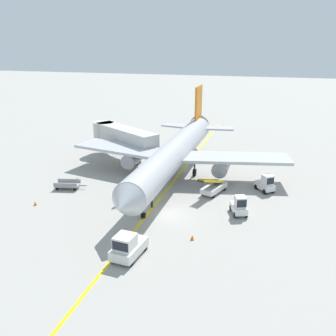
{
  "coord_description": "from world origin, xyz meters",
  "views": [
    {
      "loc": [
        9.26,
        -34.6,
        17.1
      ],
      "look_at": [
        -1.71,
        7.06,
        2.5
      ],
      "focal_mm": 41.35,
      "sensor_mm": 36.0,
      "label": 1
    }
  ],
  "objects": [
    {
      "name": "ground_plane",
      "position": [
        0.0,
        0.0,
        0.0
      ],
      "size": [
        300.0,
        300.0,
        0.0
      ],
      "primitive_type": "plane",
      "color": "#9E9B93"
    },
    {
      "name": "taxi_line_yellow",
      "position": [
        -1.71,
        5.0,
        0.0
      ],
      "size": [
        2.5,
        79.98,
        0.01
      ],
      "primitive_type": "cube",
      "rotation": [
        0.0,
        0.0,
        -0.03
      ],
      "color": "yellow",
      "rests_on": "ground"
    },
    {
      "name": "airliner",
      "position": [
        -1.7,
        10.61,
        3.42
      ],
      "size": [
        28.6,
        35.27,
        10.1
      ],
      "color": "#B2B5BA",
      "rests_on": "ground"
    },
    {
      "name": "jet_bridge",
      "position": [
        -11.43,
        16.58,
        3.54
      ],
      "size": [
        12.04,
        9.19,
        4.85
      ],
      "color": "beige",
      "rests_on": "ground"
    },
    {
      "name": "pushback_tug",
      "position": [
        -0.94,
        -8.69,
        0.99
      ],
      "size": [
        2.37,
        3.82,
        2.2
      ],
      "color": "silver",
      "rests_on": "ground"
    },
    {
      "name": "baggage_tug_near_wing",
      "position": [
        7.13,
        1.77,
        0.93
      ],
      "size": [
        2.04,
        2.7,
        2.1
      ],
      "color": "silver",
      "rests_on": "ground"
    },
    {
      "name": "baggage_tug_by_cargo_door",
      "position": [
        9.57,
        8.84,
        0.93
      ],
      "size": [
        2.5,
        2.69,
        2.1
      ],
      "color": "silver",
      "rests_on": "ground"
    },
    {
      "name": "belt_loader_forward_hold",
      "position": [
        3.79,
        6.76,
        0.78
      ],
      "size": [
        2.94,
        5.12,
        2.59
      ],
      "color": "silver",
      "rests_on": "ground"
    },
    {
      "name": "baggage_cart_loaded",
      "position": [
        -13.22,
        3.8,
        0.47
      ],
      "size": [
        3.84,
        2.05,
        0.94
      ],
      "color": "#A5A5A8",
      "rests_on": "ground"
    },
    {
      "name": "ground_crew_marshaller",
      "position": [
        -5.55,
        0.9,
        0.91
      ],
      "size": [
        0.36,
        0.24,
        1.7
      ],
      "color": "#26262D",
      "rests_on": "ground"
    },
    {
      "name": "ground_crew_wing_walker",
      "position": [
        -1.93,
        1.2,
        0.91
      ],
      "size": [
        0.36,
        0.24,
        1.7
      ],
      "color": "#26262D",
      "rests_on": "ground"
    },
    {
      "name": "safety_cone_nose_left",
      "position": [
        -3.97,
        0.61,
        0.22
      ],
      "size": [
        0.36,
        0.36,
        0.44
      ],
      "primitive_type": "cone",
      "color": "orange",
      "rests_on": "ground"
    },
    {
      "name": "safety_cone_nose_right",
      "position": [
        -13.33,
        6.51,
        0.22
      ],
      "size": [
        0.36,
        0.36,
        0.44
      ],
      "primitive_type": "cone",
      "color": "orange",
      "rests_on": "ground"
    },
    {
      "name": "safety_cone_wingtip_left",
      "position": [
        3.57,
        -4.54,
        0.22
      ],
      "size": [
        0.36,
        0.36,
        0.44
      ],
      "primitive_type": "cone",
      "color": "orange",
      "rests_on": "ground"
    },
    {
      "name": "safety_cone_wingtip_right",
      "position": [
        -14.19,
        -1.49,
        0.22
      ],
      "size": [
        0.36,
        0.36,
        0.44
      ],
      "primitive_type": "cone",
      "color": "orange",
      "rests_on": "ground"
    }
  ]
}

